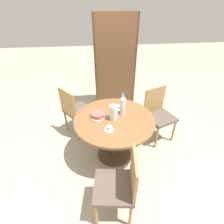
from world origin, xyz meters
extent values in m
plane|color=#B2A893|center=(0.00, 0.00, 0.00)|extent=(14.00, 14.00, 0.00)
cylinder|color=#473828|center=(0.00, 0.00, 0.01)|extent=(0.52, 0.52, 0.03)
cylinder|color=#473828|center=(0.00, 0.00, 0.35)|extent=(0.13, 0.13, 0.64)
cylinder|color=brown|center=(0.00, 0.00, 0.69)|extent=(1.12, 1.12, 0.04)
cylinder|color=#A87A47|center=(-0.29, 0.64, 0.21)|extent=(0.03, 0.03, 0.42)
cylinder|color=#A87A47|center=(-0.52, 0.92, 0.21)|extent=(0.03, 0.03, 0.42)
cylinder|color=#A87A47|center=(-0.57, 0.41, 0.21)|extent=(0.03, 0.03, 0.42)
cylinder|color=#A87A47|center=(-0.80, 0.69, 0.21)|extent=(0.03, 0.03, 0.42)
cube|color=brown|center=(-0.55, 0.66, 0.44)|extent=(0.59, 0.59, 0.04)
cube|color=#A87A47|center=(-0.70, 0.54, 0.68)|extent=(0.27, 0.32, 0.43)
cylinder|color=#A87A47|center=(-0.27, -0.65, 0.21)|extent=(0.03, 0.03, 0.42)
cylinder|color=#A87A47|center=(-0.31, -1.01, 0.21)|extent=(0.03, 0.03, 0.42)
cylinder|color=#A87A47|center=(0.09, -0.70, 0.21)|extent=(0.03, 0.03, 0.42)
cylinder|color=#A87A47|center=(0.05, -1.05, 0.21)|extent=(0.03, 0.03, 0.42)
cube|color=brown|center=(-0.11, -0.85, 0.44)|extent=(0.47, 0.47, 0.04)
cube|color=#A87A47|center=(0.09, -0.88, 0.68)|extent=(0.08, 0.40, 0.43)
cylinder|color=#A87A47|center=(0.70, 0.08, 0.21)|extent=(0.03, 0.03, 0.42)
cylinder|color=#A87A47|center=(1.03, 0.20, 0.21)|extent=(0.03, 0.03, 0.42)
cylinder|color=#A87A47|center=(0.57, 0.41, 0.21)|extent=(0.03, 0.03, 0.42)
cylinder|color=#A87A47|center=(0.91, 0.54, 0.21)|extent=(0.03, 0.03, 0.42)
cube|color=brown|center=(0.80, 0.31, 0.44)|extent=(0.54, 0.54, 0.04)
cube|color=#A87A47|center=(0.73, 0.49, 0.68)|extent=(0.38, 0.17, 0.43)
cube|color=brown|center=(0.58, 1.51, 0.94)|extent=(0.04, 0.28, 1.88)
cube|color=brown|center=(-0.20, 1.51, 0.94)|extent=(0.04, 0.28, 1.88)
cube|color=brown|center=(0.19, 1.38, 0.94)|extent=(0.82, 0.02, 1.88)
cube|color=brown|center=(0.19, 1.51, 0.02)|extent=(0.74, 0.27, 0.04)
cube|color=brown|center=(0.19, 1.51, 0.63)|extent=(0.74, 0.27, 0.04)
cube|color=brown|center=(0.19, 1.51, 1.26)|extent=(0.74, 0.27, 0.04)
cube|color=brown|center=(0.19, 1.51, 1.87)|extent=(0.74, 0.27, 0.04)
cube|color=#B72D28|center=(0.43, 1.50, 0.29)|extent=(0.27, 0.21, 0.50)
cube|color=gold|center=(-0.05, 1.50, 0.27)|extent=(0.27, 0.21, 0.47)
cube|color=gold|center=(0.40, 1.50, 0.91)|extent=(0.32, 0.21, 0.53)
cube|color=#B72D28|center=(-0.02, 1.50, 0.87)|extent=(0.32, 0.21, 0.45)
cube|color=gold|center=(0.42, 1.50, 1.54)|extent=(0.27, 0.21, 0.52)
cube|color=teal|center=(-0.05, 1.50, 1.55)|extent=(0.27, 0.21, 0.56)
cylinder|color=silver|center=(-0.01, -0.01, 0.81)|extent=(0.11, 0.11, 0.22)
cone|color=silver|center=(-0.01, -0.01, 0.93)|extent=(0.10, 0.10, 0.02)
sphere|color=silver|center=(-0.01, -0.01, 0.95)|extent=(0.02, 0.02, 0.02)
cylinder|color=silver|center=(0.13, 0.11, 0.83)|extent=(0.08, 0.08, 0.25)
cylinder|color=silver|center=(0.13, 0.11, 0.99)|extent=(0.04, 0.04, 0.07)
cylinder|color=#2D5184|center=(0.13, 0.11, 1.03)|extent=(0.04, 0.04, 0.01)
cylinder|color=silver|center=(-0.23, 0.06, 0.71)|extent=(0.21, 0.21, 0.01)
cylinder|color=#C65651|center=(-0.23, 0.06, 0.74)|extent=(0.18, 0.18, 0.06)
cylinder|color=white|center=(-0.10, -0.23, 0.71)|extent=(0.12, 0.12, 0.01)
cylinder|color=silver|center=(-0.10, -0.23, 0.74)|extent=(0.07, 0.07, 0.05)
cylinder|color=white|center=(0.12, 0.23, 0.71)|extent=(0.12, 0.12, 0.01)
cylinder|color=silver|center=(0.12, 0.23, 0.74)|extent=(0.07, 0.07, 0.05)
camera|label=1|loc=(-0.24, -1.92, 2.14)|focal=28.00mm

